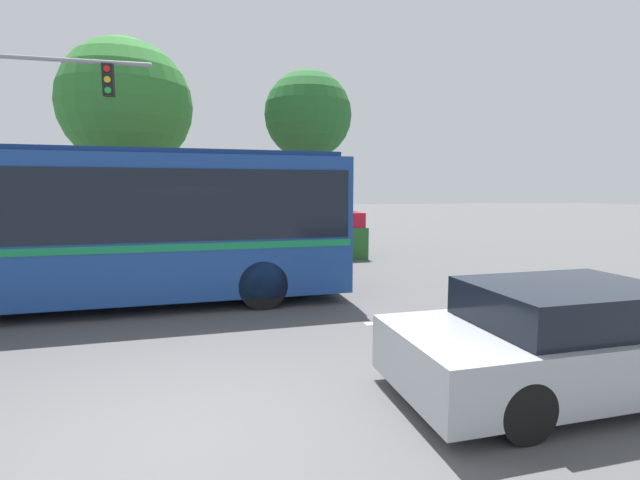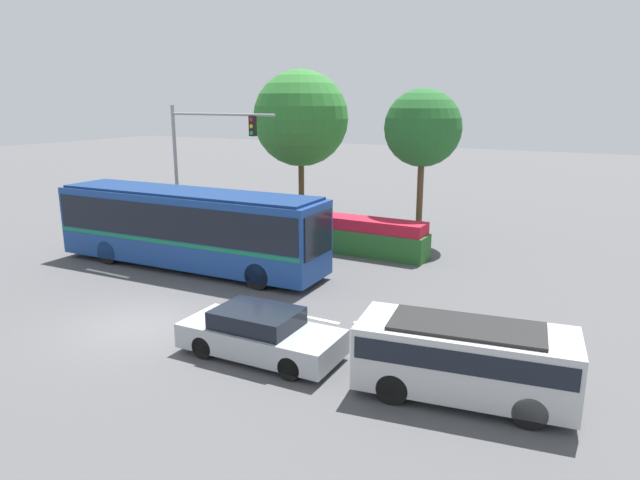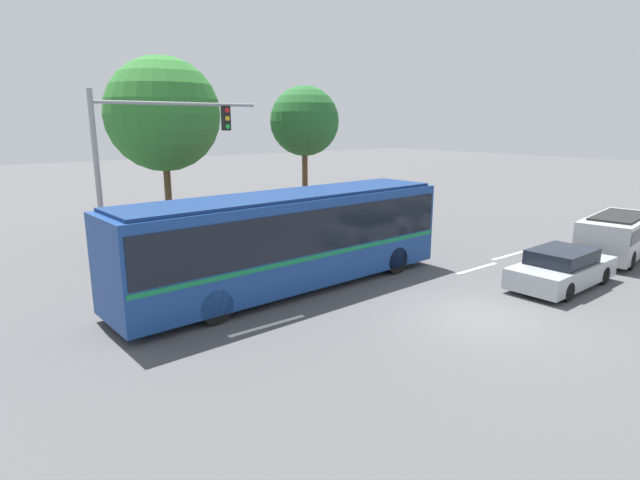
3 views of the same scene
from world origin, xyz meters
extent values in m
plane|color=#4C4C4F|center=(0.00, 0.00, 0.00)|extent=(140.00, 140.00, 0.00)
cube|color=navy|center=(-2.79, 5.50, 1.67)|extent=(11.91, 3.01, 2.85)
cube|color=black|center=(-2.79, 5.50, 2.13)|extent=(11.67, 3.04, 1.37)
cube|color=#147A47|center=(-2.79, 5.50, 1.33)|extent=(11.79, 3.03, 0.14)
cube|color=black|center=(3.13, 5.76, 2.02)|extent=(0.15, 2.11, 1.60)
cube|color=navy|center=(-2.79, 5.50, 3.15)|extent=(11.42, 2.79, 0.10)
cylinder|color=black|center=(1.17, 6.77, 0.50)|extent=(1.01, 0.34, 1.00)
cylinder|color=black|center=(1.27, 4.59, 0.50)|extent=(1.01, 0.34, 1.00)
cube|color=#9EA3A8|center=(4.56, 0.05, 0.51)|extent=(4.46, 1.97, 0.67)
cube|color=black|center=(4.45, 0.04, 1.08)|extent=(2.25, 1.68, 0.47)
cylinder|color=black|center=(5.89, 0.89, 0.31)|extent=(0.63, 0.24, 0.62)
cylinder|color=black|center=(3.21, 0.80, 0.31)|extent=(0.63, 0.24, 0.62)
cylinder|color=black|center=(3.27, -0.80, 0.31)|extent=(0.63, 0.24, 0.62)
cylinder|color=gray|center=(-4.41, 9.91, 6.07)|extent=(6.01, 0.12, 0.12)
cube|color=black|center=(-2.61, 9.91, 5.57)|extent=(0.30, 0.22, 0.90)
cylinder|color=red|center=(-2.61, 9.79, 5.87)|extent=(0.18, 0.02, 0.18)
cylinder|color=yellow|center=(-2.61, 9.79, 5.57)|extent=(0.18, 0.02, 0.18)
cylinder|color=green|center=(-2.61, 9.79, 5.27)|extent=(0.18, 0.02, 0.18)
cube|color=#286028|center=(0.38, 10.91, 0.55)|extent=(10.19, 1.32, 1.11)
cube|color=#B7192D|center=(0.38, 10.91, 1.37)|extent=(9.99, 1.25, 0.52)
cylinder|color=brown|center=(-3.08, 14.95, 1.97)|extent=(0.31, 0.31, 3.94)
sphere|color=#2D752D|center=(-3.08, 14.95, 5.77)|extent=(5.08, 5.08, 5.08)
cylinder|color=brown|center=(4.06, 13.94, 2.10)|extent=(0.30, 0.30, 4.19)
sphere|color=#236028|center=(4.06, 13.94, 5.48)|extent=(3.57, 3.57, 3.57)
cube|color=silver|center=(4.17, 3.08, 0.01)|extent=(2.40, 0.16, 0.01)
cube|color=silver|center=(6.90, 3.43, 0.01)|extent=(2.40, 0.16, 0.01)
camera|label=1|loc=(0.48, -4.30, 2.41)|focal=24.83mm
camera|label=2|loc=(12.79, -11.51, 6.73)|focal=31.80mm
camera|label=3|loc=(-12.03, -7.92, 5.43)|focal=28.65mm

